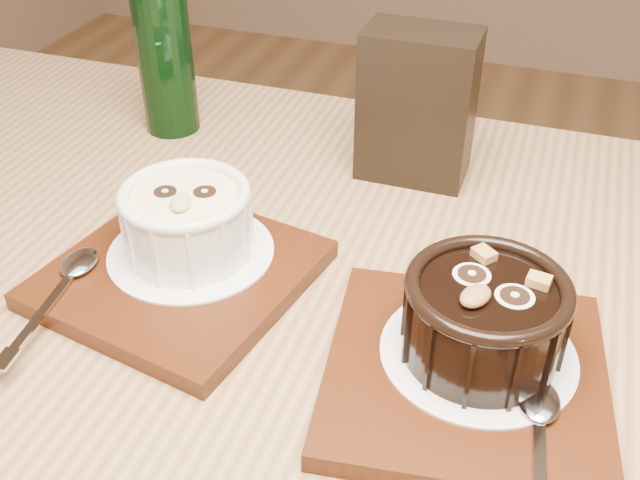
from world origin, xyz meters
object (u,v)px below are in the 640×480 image
(tray_left, at_px, (180,274))
(tray_right, at_px, (465,375))
(ramekin_white, at_px, (187,218))
(table, at_px, (337,445))
(ramekin_dark, at_px, (484,315))
(green_bottle, at_px, (165,55))
(condiment_stand, at_px, (417,106))

(tray_left, relative_size, tray_right, 1.00)
(tray_left, bearing_deg, ramekin_white, 87.79)
(table, height_order, ramekin_dark, ramekin_dark)
(ramekin_white, bearing_deg, green_bottle, 102.75)
(condiment_stand, bearing_deg, tray_left, -120.36)
(tray_left, xyz_separation_m, green_bottle, (-0.13, 0.23, 0.07))
(tray_right, bearing_deg, table, -176.27)
(green_bottle, bearing_deg, tray_right, -36.47)
(table, relative_size, ramekin_dark, 11.40)
(tray_left, relative_size, green_bottle, 0.87)
(tray_right, bearing_deg, tray_left, 171.62)
(table, bearing_deg, condiment_stand, 92.66)
(ramekin_white, xyz_separation_m, condiment_stand, (0.13, 0.20, 0.02))
(tray_left, height_order, tray_right, same)
(condiment_stand, relative_size, green_bottle, 0.67)
(tray_right, height_order, condiment_stand, condiment_stand)
(table, xyz_separation_m, condiment_stand, (-0.01, 0.26, 0.16))
(ramekin_white, xyz_separation_m, ramekin_dark, (0.23, -0.04, 0.00))
(tray_right, relative_size, ramekin_dark, 1.70)
(tray_right, relative_size, green_bottle, 0.87)
(ramekin_white, relative_size, ramekin_dark, 0.95)
(tray_right, bearing_deg, ramekin_white, 166.87)
(table, height_order, ramekin_white, ramekin_white)
(tray_left, relative_size, condiment_stand, 1.29)
(ramekin_white, relative_size, tray_right, 0.56)
(ramekin_white, bearing_deg, ramekin_dark, -28.37)
(table, distance_m, tray_right, 0.13)
(tray_right, height_order, ramekin_dark, ramekin_dark)
(tray_left, xyz_separation_m, tray_right, (0.23, -0.03, 0.00))
(tray_left, xyz_separation_m, ramekin_dark, (0.23, -0.02, 0.04))
(ramekin_white, bearing_deg, tray_left, -111.26)
(ramekin_white, bearing_deg, table, -41.48)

